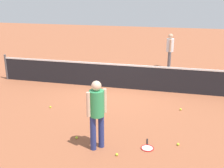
% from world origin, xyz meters
% --- Properties ---
extents(ground_plane, '(40.00, 40.00, 0.00)m').
position_xyz_m(ground_plane, '(0.00, 0.00, 0.00)').
color(ground_plane, '#9E5638').
extents(court_net, '(10.09, 0.09, 1.07)m').
position_xyz_m(court_net, '(0.00, 0.00, 0.50)').
color(court_net, '#4C4C51').
rests_on(court_net, ground_plane).
extents(player_near_side, '(0.48, 0.48, 1.70)m').
position_xyz_m(player_near_side, '(0.37, -4.41, 1.01)').
color(player_near_side, navy).
rests_on(player_near_side, ground_plane).
extents(player_far_side, '(0.37, 0.53, 1.70)m').
position_xyz_m(player_far_side, '(1.65, 3.40, 1.01)').
color(player_far_side, '#595960').
rests_on(player_far_side, ground_plane).
extents(tennis_racket_near_player, '(0.35, 0.60, 0.03)m').
position_xyz_m(tennis_racket_near_player, '(1.54, -4.13, 0.01)').
color(tennis_racket_near_player, red).
rests_on(tennis_racket_near_player, ground_plane).
extents(tennis_racket_far_player, '(0.54, 0.53, 0.03)m').
position_xyz_m(tennis_racket_far_player, '(2.09, 2.43, 0.01)').
color(tennis_racket_far_player, black).
rests_on(tennis_racket_far_player, ground_plane).
extents(tennis_ball_near_player, '(0.07, 0.07, 0.07)m').
position_xyz_m(tennis_ball_near_player, '(2.26, -3.83, 0.03)').
color(tennis_ball_near_player, '#C6E033').
rests_on(tennis_ball_near_player, ground_plane).
extents(tennis_ball_by_net, '(0.07, 0.07, 0.07)m').
position_xyz_m(tennis_ball_by_net, '(-1.81, -2.44, 0.03)').
color(tennis_ball_by_net, '#C6E033').
rests_on(tennis_ball_by_net, ground_plane).
extents(tennis_ball_midcourt, '(0.07, 0.07, 0.07)m').
position_xyz_m(tennis_ball_midcourt, '(2.29, -1.63, 0.03)').
color(tennis_ball_midcourt, '#C6E033').
rests_on(tennis_ball_midcourt, ground_plane).
extents(tennis_ball_baseline, '(0.07, 0.07, 0.07)m').
position_xyz_m(tennis_ball_baseline, '(0.90, -4.63, 0.03)').
color(tennis_ball_baseline, '#C6E033').
rests_on(tennis_ball_baseline, ground_plane).
extents(tennis_ball_stray_left, '(0.07, 0.07, 0.07)m').
position_xyz_m(tennis_ball_stray_left, '(-0.28, -4.12, 0.03)').
color(tennis_ball_stray_left, '#C6E033').
rests_on(tennis_ball_stray_left, ground_plane).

